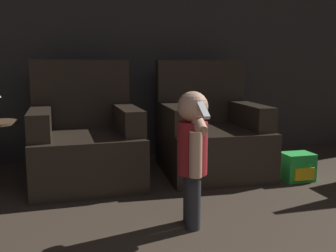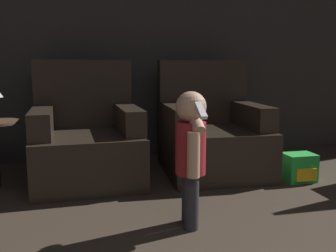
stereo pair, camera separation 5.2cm
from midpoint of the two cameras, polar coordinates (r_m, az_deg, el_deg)
name	(u,v)px [view 1 (the left image)]	position (r m, az deg, el deg)	size (l,w,h in m)	color
wall_back	(153,29)	(3.93, -2.77, 14.50)	(8.40, 0.05, 2.60)	#33302D
armchair_left	(85,141)	(3.16, -12.97, -2.23)	(0.87, 0.95, 0.99)	black
armchair_right	(209,135)	(3.36, 5.87, -1.36)	(0.88, 0.95, 0.99)	black
person_toddler	(193,148)	(2.14, 3.09, -3.39)	(0.17, 0.32, 0.79)	#28282D
toy_backpack	(297,167)	(3.26, 18.68, -5.92)	(0.25, 0.21, 0.23)	green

